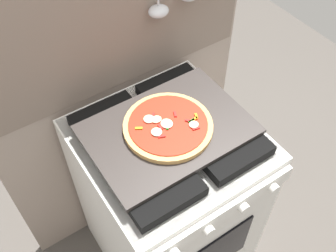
% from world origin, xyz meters
% --- Properties ---
extents(ground_plane, '(4.00, 4.00, 0.00)m').
position_xyz_m(ground_plane, '(0.00, 0.00, 0.00)').
color(ground_plane, '#4C4742').
extents(kitchen_backsplash, '(1.10, 0.09, 1.55)m').
position_xyz_m(kitchen_backsplash, '(0.00, 0.33, 0.79)').
color(kitchen_backsplash, gray).
rests_on(kitchen_backsplash, ground_plane).
extents(stove, '(0.60, 0.64, 0.90)m').
position_xyz_m(stove, '(-0.00, -0.00, 0.45)').
color(stove, white).
rests_on(stove, ground_plane).
extents(baking_tray, '(0.54, 0.38, 0.02)m').
position_xyz_m(baking_tray, '(0.00, 0.00, 0.91)').
color(baking_tray, '#2D2826').
rests_on(baking_tray, stove).
extents(pizza_left, '(0.30, 0.30, 0.03)m').
position_xyz_m(pizza_left, '(-0.00, 0.00, 0.93)').
color(pizza_left, tan).
rests_on(pizza_left, baking_tray).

